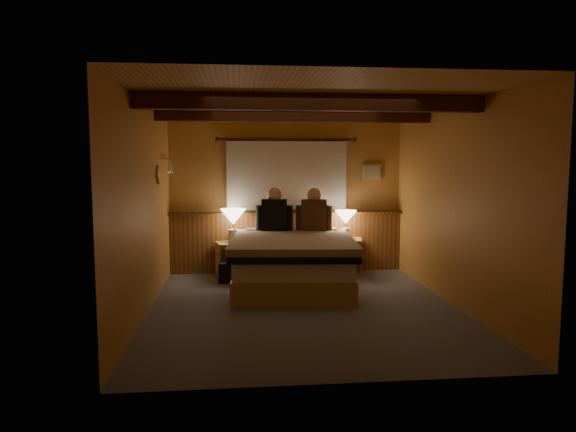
{
  "coord_description": "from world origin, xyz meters",
  "views": [
    {
      "loc": [
        -0.78,
        -5.86,
        1.71
      ],
      "look_at": [
        -0.15,
        0.4,
        1.05
      ],
      "focal_mm": 32.0,
      "sensor_mm": 36.0,
      "label": 1
    }
  ],
  "objects": [
    {
      "name": "coat_rail",
      "position": [
        -1.72,
        1.58,
        1.67
      ],
      "size": [
        0.05,
        0.55,
        0.24
      ],
      "color": "white",
      "rests_on": "wall_left"
    },
    {
      "name": "bed",
      "position": [
        -0.03,
        0.96,
        0.37
      ],
      "size": [
        1.76,
        2.19,
        0.7
      ],
      "rotation": [
        0.0,
        0.0,
        -0.09
      ],
      "color": "#AE8A4A",
      "rests_on": "floor"
    },
    {
      "name": "nightstand_left",
      "position": [
        -0.84,
        1.76,
        0.26
      ],
      "size": [
        0.54,
        0.51,
        0.51
      ],
      "rotation": [
        0.0,
        0.0,
        0.21
      ],
      "color": "#AE8A4A",
      "rests_on": "floor"
    },
    {
      "name": "wall_front",
      "position": [
        0.0,
        -2.1,
        1.2
      ],
      "size": [
        3.6,
        0.0,
        3.6
      ],
      "primitive_type": "plane",
      "rotation": [
        -1.57,
        0.0,
        0.0
      ],
      "color": "#C68A47",
      "rests_on": "floor"
    },
    {
      "name": "person_left",
      "position": [
        -0.23,
        1.64,
        0.96
      ],
      "size": [
        0.54,
        0.25,
        0.66
      ],
      "rotation": [
        0.0,
        0.0,
        -0.1
      ],
      "color": "black",
      "rests_on": "bed"
    },
    {
      "name": "person_right",
      "position": [
        0.36,
        1.61,
        0.96
      ],
      "size": [
        0.53,
        0.29,
        0.66
      ],
      "rotation": [
        0.0,
        0.0,
        -0.23
      ],
      "color": "#4B311E",
      "rests_on": "bed"
    },
    {
      "name": "wall_left",
      "position": [
        -1.8,
        0.0,
        1.2
      ],
      "size": [
        0.0,
        4.2,
        4.2
      ],
      "primitive_type": "plane",
      "rotation": [
        1.57,
        0.0,
        1.57
      ],
      "color": "#C68A47",
      "rests_on": "floor"
    },
    {
      "name": "lamp_right",
      "position": [
        0.87,
        1.75,
        0.85
      ],
      "size": [
        0.33,
        0.33,
        0.43
      ],
      "color": "beige",
      "rests_on": "nightstand_right"
    },
    {
      "name": "lamp_left",
      "position": [
        -0.83,
        1.8,
        0.86
      ],
      "size": [
        0.38,
        0.38,
        0.5
      ],
      "color": "beige",
      "rests_on": "nightstand_left"
    },
    {
      "name": "ceiling_beams",
      "position": [
        0.0,
        0.15,
        2.31
      ],
      "size": [
        3.6,
        1.65,
        0.16
      ],
      "color": "#492112",
      "rests_on": "ceiling"
    },
    {
      "name": "wall_back",
      "position": [
        0.0,
        2.1,
        1.2
      ],
      "size": [
        3.6,
        0.0,
        3.6
      ],
      "primitive_type": "plane",
      "rotation": [
        1.57,
        0.0,
        0.0
      ],
      "color": "#C68A47",
      "rests_on": "floor"
    },
    {
      "name": "duffel_bag",
      "position": [
        -0.8,
        1.41,
        0.15
      ],
      "size": [
        0.49,
        0.31,
        0.34
      ],
      "rotation": [
        0.0,
        0.0,
        -0.06
      ],
      "color": "black",
      "rests_on": "floor"
    },
    {
      "name": "wall_right",
      "position": [
        1.8,
        0.0,
        1.2
      ],
      "size": [
        0.0,
        4.2,
        4.2
      ],
      "primitive_type": "plane",
      "rotation": [
        1.57,
        0.0,
        -1.57
      ],
      "color": "#C68A47",
      "rests_on": "floor"
    },
    {
      "name": "ceiling",
      "position": [
        0.0,
        0.0,
        2.4
      ],
      "size": [
        4.2,
        4.2,
        0.0
      ],
      "primitive_type": "plane",
      "rotation": [
        3.14,
        0.0,
        0.0
      ],
      "color": "#D89B51",
      "rests_on": "wall_back"
    },
    {
      "name": "wainscot",
      "position": [
        0.0,
        2.04,
        0.49
      ],
      "size": [
        3.6,
        0.23,
        0.94
      ],
      "color": "brown",
      "rests_on": "wall_back"
    },
    {
      "name": "framed_print",
      "position": [
        1.35,
        2.08,
        1.55
      ],
      "size": [
        0.3,
        0.04,
        0.25
      ],
      "color": "tan",
      "rests_on": "wall_back"
    },
    {
      "name": "nightstand_right",
      "position": [
        0.87,
        1.75,
        0.27
      ],
      "size": [
        0.57,
        0.53,
        0.54
      ],
      "rotation": [
        0.0,
        0.0,
        -0.19
      ],
      "color": "#AE8A4A",
      "rests_on": "floor"
    },
    {
      "name": "floor",
      "position": [
        0.0,
        0.0,
        0.0
      ],
      "size": [
        4.2,
        4.2,
        0.0
      ],
      "primitive_type": "plane",
      "color": "slate",
      "rests_on": "ground"
    },
    {
      "name": "curtain_window",
      "position": [
        0.0,
        2.03,
        1.52
      ],
      "size": [
        2.18,
        0.09,
        1.11
      ],
      "color": "#492112",
      "rests_on": "wall_back"
    }
  ]
}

